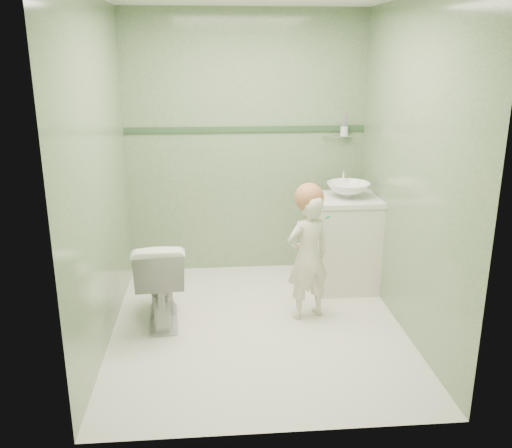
{
  "coord_description": "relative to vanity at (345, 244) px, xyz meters",
  "views": [
    {
      "loc": [
        -0.34,
        -3.8,
        2.01
      ],
      "look_at": [
        0.0,
        0.15,
        0.78
      ],
      "focal_mm": 38.66,
      "sensor_mm": 36.0,
      "label": 1
    }
  ],
  "objects": [
    {
      "name": "cup_holder",
      "position": [
        0.05,
        0.48,
        0.93
      ],
      "size": [
        0.26,
        0.07,
        0.21
      ],
      "color": "silver",
      "rests_on": "room_shell"
    },
    {
      "name": "basin",
      "position": [
        0.0,
        0.0,
        0.49
      ],
      "size": [
        0.37,
        0.37,
        0.13
      ],
      "primitive_type": "imported",
      "color": "white",
      "rests_on": "counter"
    },
    {
      "name": "ground",
      "position": [
        -0.84,
        -0.7,
        -0.4
      ],
      "size": [
        2.5,
        2.5,
        0.0
      ],
      "primitive_type": "plane",
      "color": "silver",
      "rests_on": "ground"
    },
    {
      "name": "room_shell",
      "position": [
        -0.84,
        -0.7,
        0.8
      ],
      "size": [
        2.5,
        2.54,
        2.4
      ],
      "color": "gray",
      "rests_on": "ground"
    },
    {
      "name": "counter",
      "position": [
        0.0,
        0.0,
        0.41
      ],
      "size": [
        0.54,
        0.52,
        0.04
      ],
      "primitive_type": "cube",
      "color": "white",
      "rests_on": "vanity"
    },
    {
      "name": "teal_toothbrush",
      "position": [
        -0.32,
        -0.64,
        0.45
      ],
      "size": [
        0.1,
        0.14,
        0.08
      ],
      "color": "#15845E",
      "rests_on": "toddler"
    },
    {
      "name": "trim_stripe",
      "position": [
        -0.84,
        0.54,
        0.95
      ],
      "size": [
        2.2,
        0.02,
        0.05
      ],
      "primitive_type": "cube",
      "color": "#315030",
      "rests_on": "room_shell"
    },
    {
      "name": "toddler",
      "position": [
        -0.44,
        -0.55,
        0.1
      ],
      "size": [
        0.43,
        0.36,
        1.01
      ],
      "primitive_type": "imported",
      "rotation": [
        0.0,
        0.0,
        3.51
      ],
      "color": "#F0E1D0",
      "rests_on": "ground"
    },
    {
      "name": "vanity",
      "position": [
        0.0,
        0.0,
        0.0
      ],
      "size": [
        0.52,
        0.5,
        0.8
      ],
      "primitive_type": "cube",
      "color": "white",
      "rests_on": "ground"
    },
    {
      "name": "toilet",
      "position": [
        -1.58,
        -0.53,
        -0.06
      ],
      "size": [
        0.43,
        0.7,
        0.68
      ],
      "primitive_type": "imported",
      "rotation": [
        0.0,
        0.0,
        3.22
      ],
      "color": "white",
      "rests_on": "ground"
    },
    {
      "name": "faucet",
      "position": [
        0.0,
        0.19,
        0.57
      ],
      "size": [
        0.03,
        0.13,
        0.18
      ],
      "color": "silver",
      "rests_on": "counter"
    },
    {
      "name": "hair_cap",
      "position": [
        -0.44,
        -0.53,
        0.57
      ],
      "size": [
        0.22,
        0.22,
        0.22
      ],
      "primitive_type": "sphere",
      "color": "#AB6A45",
      "rests_on": "toddler"
    }
  ]
}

